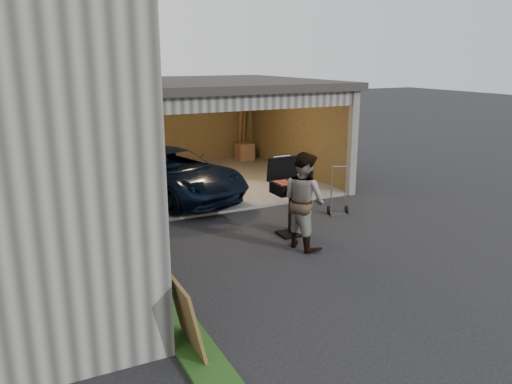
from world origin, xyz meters
TOP-DOWN VIEW (x-y plane):
  - ground at (0.00, 0.00)m, footprint 80.00×80.00m
  - groundcover_strip at (-2.25, -1.00)m, footprint 0.50×8.00m
  - garage at (0.76, 6.79)m, footprint 6.80×6.30m
  - minivan at (-0.46, 5.20)m, footprint 3.38×4.81m
  - woman at (-2.10, 1.79)m, footprint 0.42×0.58m
  - man at (0.80, 0.90)m, footprint 0.86×1.01m
  - bbq_grill at (0.90, 1.60)m, footprint 0.71×0.62m
  - propane_tank at (1.19, 1.54)m, footprint 0.36×0.36m
  - plywood_panel at (-2.34, -1.50)m, footprint 0.24×0.87m
  - hand_truck at (2.59, 2.26)m, footprint 0.52×0.49m

SIDE VIEW (x-z plane):
  - ground at x=0.00m, z-range 0.00..0.00m
  - groundcover_strip at x=-2.25m, z-range 0.00..0.06m
  - hand_truck at x=2.59m, z-range -0.35..0.79m
  - propane_tank at x=1.19m, z-range 0.00..0.50m
  - plywood_panel at x=-2.34m, z-range 0.00..0.96m
  - minivan at x=-0.46m, z-range 0.00..1.22m
  - woman at x=-2.10m, z-range 0.00..1.49m
  - man at x=0.80m, z-range 0.00..1.84m
  - bbq_grill at x=0.90m, z-range 0.15..1.73m
  - garage at x=0.76m, z-range 0.42..3.32m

